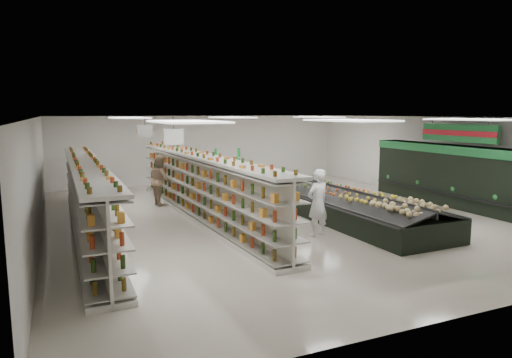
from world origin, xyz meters
name	(u,v)px	position (x,y,z in m)	size (l,w,h in m)	color
floor	(276,215)	(0.00, 0.00, 0.00)	(16.00, 16.00, 0.00)	beige
ceiling	(276,117)	(0.00, 0.00, 3.20)	(14.00, 16.00, 0.02)	white
wall_back	(203,149)	(0.00, 8.00, 1.60)	(14.00, 0.02, 3.20)	white
wall_front	(490,220)	(0.00, -8.00, 1.60)	(14.00, 0.02, 3.20)	white
wall_left	(37,180)	(-7.00, 0.00, 1.60)	(0.02, 16.00, 3.20)	white
wall_right	(439,159)	(7.00, 0.00, 1.60)	(0.02, 16.00, 3.20)	white
produce_wall_case	(461,173)	(6.53, -1.50, 1.24)	(0.93, 8.00, 2.20)	black
aisle_sign_near	(174,137)	(-3.80, -2.00, 2.75)	(0.52, 0.06, 0.75)	white
aisle_sign_far	(145,131)	(-3.80, 2.00, 2.75)	(0.52, 0.06, 0.75)	white
hortifruti_banner	(458,133)	(6.25, -1.50, 2.65)	(0.12, 3.20, 0.95)	#1E7435
gondola_left	(88,200)	(-5.75, 0.25, 0.91)	(0.86, 11.43, 1.98)	silver
gondola_center	(200,189)	(-2.32, 0.77, 0.93)	(1.42, 11.70, 2.02)	silver
produce_island	(354,207)	(1.85, -1.74, 0.45)	(2.55, 6.70, 0.99)	black
soda_endcap	(227,172)	(0.14, 5.08, 0.83)	(1.48, 1.15, 1.70)	red
shopper_main	(318,203)	(-0.07, -2.73, 0.92)	(0.67, 0.44, 1.85)	white
shopper_background	(160,180)	(-3.06, 3.32, 0.92)	(0.89, 0.55, 1.83)	tan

